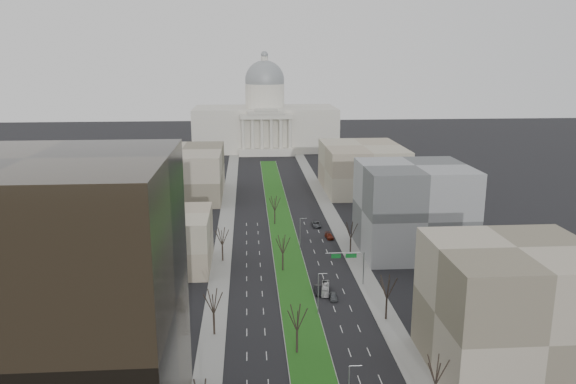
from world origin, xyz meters
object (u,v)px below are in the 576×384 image
car_black (319,290)px  box_van (325,289)px  car_grey_near (333,296)px  car_red (329,236)px  car_grey_far (316,224)px

car_black → box_van: box_van is taller
car_grey_near → car_black: (-2.82, 3.58, 0.10)m
car_red → car_grey_far: bearing=95.2°
car_red → car_grey_far: (-2.33, 12.01, 0.04)m
car_grey_near → car_red: 42.61m
car_grey_near → car_grey_far: bearing=91.1°
car_grey_far → car_red: bearing=-80.2°
car_black → box_van: size_ratio=0.69×
car_black → car_grey_far: bearing=86.9°
box_van → car_grey_near: bearing=-62.5°
box_van → car_black: bearing=-164.0°
box_van → car_grey_far: bearing=94.6°
car_grey_near → box_van: (-1.24, 3.77, 0.27)m
car_red → car_grey_far: car_grey_far is taller
car_grey_near → car_grey_far: size_ratio=0.76×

